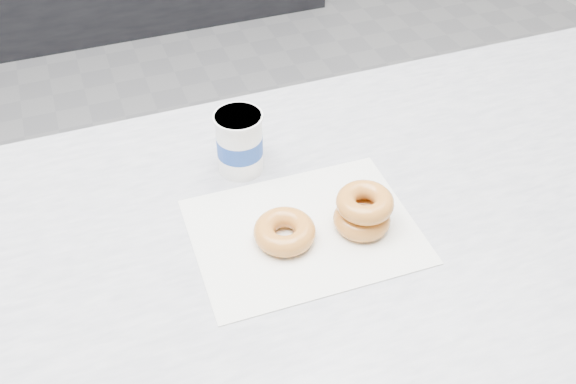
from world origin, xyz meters
name	(u,v)px	position (x,y,z in m)	size (l,w,h in m)	color
ground	(188,313)	(0.00, 0.00, 0.00)	(5.00, 5.00, 0.00)	gray
wax_paper	(304,231)	(0.13, -0.61, 0.90)	(0.34, 0.26, 0.00)	silver
donut_single	(285,232)	(0.10, -0.62, 0.92)	(0.09, 0.09, 0.03)	orange
donut_stack	(363,211)	(0.22, -0.63, 0.93)	(0.12, 0.12, 0.06)	orange
coffee_cup	(240,142)	(0.08, -0.43, 0.96)	(0.08, 0.08, 0.11)	white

